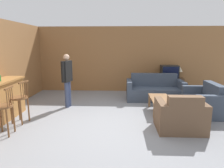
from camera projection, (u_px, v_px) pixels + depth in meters
ground_plane at (114, 126)px, 4.71m from camera, size 24.00×24.00×0.00m
wall_back at (117, 59)px, 8.09m from camera, size 9.40×0.08×2.60m
wall_left at (8, 65)px, 5.93m from camera, size 0.08×8.72×2.60m
bar_chair_near at (4, 110)px, 4.18m from camera, size 0.41×0.41×1.04m
bar_chair_mid at (20, 101)px, 4.84m from camera, size 0.46×0.46×1.04m
couch_far at (154, 91)px, 6.96m from camera, size 1.93×0.86×0.88m
armchair_near at (180, 117)px, 4.44m from camera, size 1.03×0.82×0.86m
loveseat_right at (204, 102)px, 5.58m from camera, size 0.79×1.33×0.85m
coffee_table at (160, 100)px, 5.65m from camera, size 0.55×1.06×0.41m
tv_unit at (169, 85)px, 7.87m from camera, size 1.05×0.51×0.62m
tv at (169, 72)px, 7.76m from camera, size 0.66×0.41×0.49m
book_on_table at (158, 98)px, 5.53m from camera, size 0.20×0.18×0.03m
table_lamp at (180, 70)px, 7.73m from camera, size 0.22×0.22×0.44m
person_by_window at (67, 77)px, 6.03m from camera, size 0.25×0.51×1.62m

